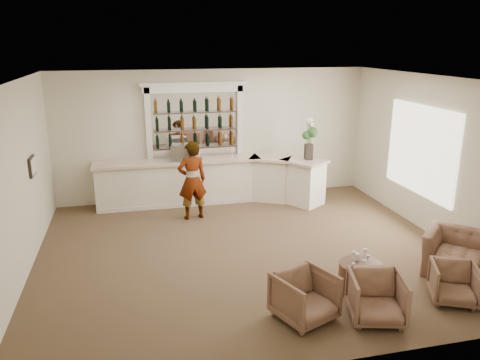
# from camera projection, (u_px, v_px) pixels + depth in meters

# --- Properties ---
(ground) EXTENTS (8.00, 8.00, 0.00)m
(ground) POSITION_uv_depth(u_px,v_px,m) (247.00, 250.00, 9.19)
(ground) COLOR brown
(ground) RESTS_ON ground
(room_shell) EXTENTS (8.04, 7.02, 3.32)m
(room_shell) POSITION_uv_depth(u_px,v_px,m) (247.00, 126.00, 9.22)
(room_shell) COLOR beige
(room_shell) RESTS_ON ground
(bar_counter) EXTENTS (5.72, 1.80, 1.14)m
(bar_counter) POSITION_uv_depth(u_px,v_px,m) (212.00, 181.00, 11.79)
(bar_counter) COLOR white
(bar_counter) RESTS_ON ground
(back_bar_alcove) EXTENTS (2.64, 0.25, 3.00)m
(back_bar_alcove) POSITION_uv_depth(u_px,v_px,m) (195.00, 121.00, 11.68)
(back_bar_alcove) COLOR white
(back_bar_alcove) RESTS_ON ground
(cocktail_table) EXTENTS (0.70, 0.70, 0.50)m
(cocktail_table) POSITION_uv_depth(u_px,v_px,m) (360.00, 278.00, 7.62)
(cocktail_table) COLOR #462E1E
(cocktail_table) RESTS_ON ground
(sommelier) EXTENTS (0.71, 0.51, 1.82)m
(sommelier) POSITION_uv_depth(u_px,v_px,m) (192.00, 180.00, 10.64)
(sommelier) COLOR gray
(sommelier) RESTS_ON ground
(armchair_left) EXTENTS (1.02, 1.04, 0.73)m
(armchair_left) POSITION_uv_depth(u_px,v_px,m) (305.00, 296.00, 6.83)
(armchair_left) COLOR brown
(armchair_left) RESTS_ON ground
(armchair_center) EXTENTS (0.94, 0.96, 0.72)m
(armchair_center) POSITION_uv_depth(u_px,v_px,m) (376.00, 298.00, 6.81)
(armchair_center) COLOR brown
(armchair_center) RESTS_ON ground
(armchair_right) EXTENTS (0.90, 0.90, 0.62)m
(armchair_right) POSITION_uv_depth(u_px,v_px,m) (454.00, 283.00, 7.31)
(armchair_right) COLOR brown
(armchair_right) RESTS_ON ground
(armchair_far) EXTENTS (1.51, 1.51, 0.74)m
(armchair_far) POSITION_uv_depth(u_px,v_px,m) (460.00, 254.00, 8.20)
(armchair_far) COLOR brown
(armchair_far) RESTS_ON ground
(espresso_machine) EXTENTS (0.54, 0.48, 0.41)m
(espresso_machine) POSITION_uv_depth(u_px,v_px,m) (181.00, 153.00, 11.37)
(espresso_machine) COLOR #ADAEB2
(espresso_machine) RESTS_ON bar_counter
(flower_vase) EXTENTS (0.27, 0.27, 1.03)m
(flower_vase) POSITION_uv_depth(u_px,v_px,m) (309.00, 136.00, 11.43)
(flower_vase) COLOR black
(flower_vase) RESTS_ON bar_counter
(wine_glass_bar_left) EXTENTS (0.07, 0.07, 0.21)m
(wine_glass_bar_left) POSITION_uv_depth(u_px,v_px,m) (199.00, 156.00, 11.47)
(wine_glass_bar_left) COLOR white
(wine_glass_bar_left) RESTS_ON bar_counter
(wine_glass_bar_right) EXTENTS (0.07, 0.07, 0.21)m
(wine_glass_bar_right) POSITION_uv_depth(u_px,v_px,m) (232.00, 153.00, 11.76)
(wine_glass_bar_right) COLOR white
(wine_glass_bar_right) RESTS_ON bar_counter
(wine_glass_tbl_a) EXTENTS (0.07, 0.07, 0.21)m
(wine_glass_tbl_a) POSITION_uv_depth(u_px,v_px,m) (354.00, 258.00, 7.52)
(wine_glass_tbl_a) COLOR white
(wine_glass_tbl_a) RESTS_ON cocktail_table
(wine_glass_tbl_b) EXTENTS (0.07, 0.07, 0.21)m
(wine_glass_tbl_b) POSITION_uv_depth(u_px,v_px,m) (365.00, 255.00, 7.62)
(wine_glass_tbl_b) COLOR white
(wine_glass_tbl_b) RESTS_ON cocktail_table
(wine_glass_tbl_c) EXTENTS (0.07, 0.07, 0.21)m
(wine_glass_tbl_c) POSITION_uv_depth(u_px,v_px,m) (368.00, 261.00, 7.41)
(wine_glass_tbl_c) COLOR white
(wine_glass_tbl_c) RESTS_ON cocktail_table
(napkin_holder) EXTENTS (0.08, 0.08, 0.12)m
(napkin_holder) POSITION_uv_depth(u_px,v_px,m) (356.00, 257.00, 7.66)
(napkin_holder) COLOR silver
(napkin_holder) RESTS_ON cocktail_table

